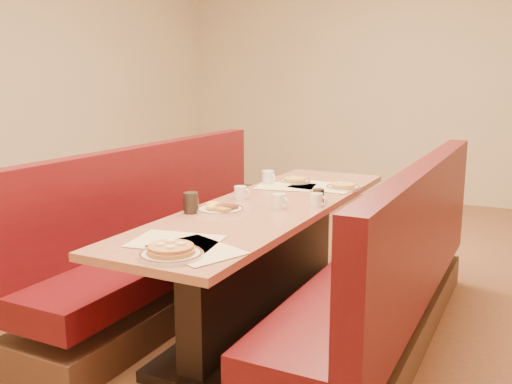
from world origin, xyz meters
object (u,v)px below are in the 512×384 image
at_px(diner_table, 268,264).
at_px(soda_tumbler_mid, 318,197).
at_px(booth_right, 388,286).
at_px(pancake_plate, 171,252).
at_px(coffee_mug_a, 279,201).
at_px(soda_tumbler_near, 191,203).
at_px(coffee_mug_d, 268,177).
at_px(booth_left, 169,250).
at_px(coffee_mug_c, 317,200).
at_px(eggs_plate, 219,209).
at_px(coffee_mug_b, 241,192).

distance_m(diner_table, soda_tumbler_mid, 0.51).
height_order(booth_right, pancake_plate, booth_right).
distance_m(booth_right, coffee_mug_a, 0.76).
distance_m(pancake_plate, soda_tumbler_near, 0.78).
bearing_deg(coffee_mug_a, coffee_mug_d, 140.35).
bearing_deg(soda_tumbler_mid, coffee_mug_a, -128.29).
bearing_deg(diner_table, booth_right, 0.00).
distance_m(diner_table, booth_left, 0.73).
distance_m(coffee_mug_c, soda_tumbler_mid, 0.06).
relative_size(booth_left, soda_tumbler_near, 21.49).
relative_size(booth_right, soda_tumbler_near, 21.49).
xyz_separation_m(booth_left, booth_right, (1.46, 0.00, 0.00)).
relative_size(pancake_plate, eggs_plate, 1.00).
bearing_deg(booth_left, eggs_plate, -28.17).
relative_size(diner_table, pancake_plate, 9.19).
height_order(coffee_mug_b, soda_tumbler_mid, soda_tumbler_mid).
bearing_deg(booth_right, pancake_plate, -120.81).
xyz_separation_m(coffee_mug_b, soda_tumbler_mid, (0.47, 0.08, 0.00)).
height_order(diner_table, booth_left, booth_left).
relative_size(eggs_plate, soda_tumbler_mid, 2.94).
distance_m(coffee_mug_b, soda_tumbler_near, 0.45).
relative_size(booth_right, coffee_mug_d, 21.39).
height_order(coffee_mug_c, soda_tumbler_near, soda_tumbler_near).
bearing_deg(eggs_plate, soda_tumbler_near, -143.15).
height_order(coffee_mug_b, soda_tumbler_near, soda_tumbler_near).
bearing_deg(eggs_plate, booth_right, 19.24).
height_order(pancake_plate, coffee_mug_d, coffee_mug_d).
relative_size(coffee_mug_c, coffee_mug_d, 0.88).
distance_m(diner_table, coffee_mug_d, 0.76).
bearing_deg(pancake_plate, soda_tumbler_near, 117.11).
height_order(diner_table, pancake_plate, pancake_plate).
bearing_deg(coffee_mug_b, booth_left, -174.74).
height_order(eggs_plate, soda_tumbler_mid, soda_tumbler_mid).
bearing_deg(soda_tumbler_near, coffee_mug_d, 89.81).
height_order(booth_left, eggs_plate, booth_left).
height_order(booth_left, booth_right, same).
bearing_deg(coffee_mug_c, coffee_mug_a, -134.13).
height_order(diner_table, eggs_plate, eggs_plate).
xyz_separation_m(coffee_mug_a, soda_tumbler_mid, (0.16, 0.20, 0.00)).
xyz_separation_m(diner_table, pancake_plate, (0.08, -1.10, 0.40)).
height_order(coffee_mug_a, coffee_mug_b, coffee_mug_a).
bearing_deg(soda_tumbler_mid, soda_tumbler_near, -136.41).
bearing_deg(coffee_mug_d, coffee_mug_a, -34.60).
bearing_deg(coffee_mug_b, coffee_mug_c, 3.79).
bearing_deg(soda_tumbler_mid, diner_table, -156.13).
bearing_deg(pancake_plate, soda_tumbler_mid, 81.03).
relative_size(coffee_mug_a, coffee_mug_d, 0.93).
xyz_separation_m(booth_right, eggs_plate, (-0.89, -0.31, 0.40)).
bearing_deg(soda_tumbler_mid, coffee_mug_c, -76.65).
height_order(eggs_plate, coffee_mug_a, coffee_mug_a).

